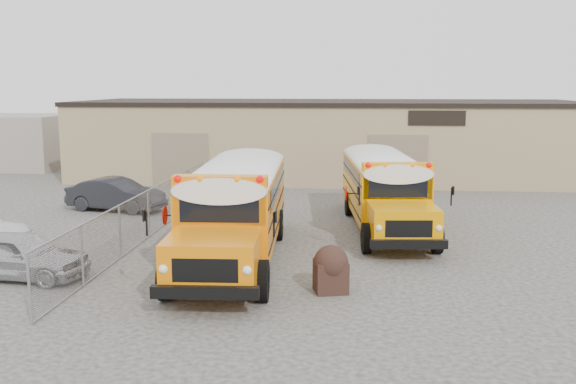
# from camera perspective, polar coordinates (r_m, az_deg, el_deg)

# --- Properties ---
(ground) EXTENTS (120.00, 120.00, 0.00)m
(ground) POSITION_cam_1_polar(r_m,az_deg,el_deg) (20.70, 1.26, -6.37)
(ground) COLOR #302F2C
(ground) RESTS_ON ground
(warehouse) EXTENTS (30.20, 10.20, 4.67)m
(warehouse) POSITION_cam_1_polar(r_m,az_deg,el_deg) (40.01, 3.51, 4.81)
(warehouse) COLOR #9C8360
(warehouse) RESTS_ON ground
(chainlink_fence) EXTENTS (0.07, 18.07, 1.81)m
(chainlink_fence) POSITION_cam_1_polar(r_m,az_deg,el_deg) (24.53, -12.29, -1.90)
(chainlink_fence) COLOR gray
(chainlink_fence) RESTS_ON ground
(distant_building_left) EXTENTS (8.00, 6.00, 3.60)m
(distant_building_left) POSITION_cam_1_polar(r_m,az_deg,el_deg) (48.16, -23.62, 4.15)
(distant_building_left) COLOR gray
(distant_building_left) RESTS_ON ground
(school_bus_left) EXTENTS (3.46, 11.11, 3.22)m
(school_bus_left) POSITION_cam_1_polar(r_m,az_deg,el_deg) (27.83, -2.96, 1.66)
(school_bus_left) COLOR orange
(school_bus_left) RESTS_ON ground
(school_bus_right) EXTENTS (3.51, 10.43, 2.99)m
(school_bus_right) POSITION_cam_1_polar(r_m,az_deg,el_deg) (32.09, 6.92, 2.43)
(school_bus_right) COLOR orange
(school_bus_right) RESTS_ON ground
(tarp_bundle) EXTENTS (1.04, 0.98, 1.32)m
(tarp_bundle) POSITION_cam_1_polar(r_m,az_deg,el_deg) (17.83, 3.82, -6.77)
(tarp_bundle) COLOR black
(tarp_bundle) RESTS_ON ground
(car_silver) EXTENTS (4.29, 2.11, 1.41)m
(car_silver) POSITION_cam_1_polar(r_m,az_deg,el_deg) (20.59, -22.82, -5.19)
(car_silver) COLOR #BCBDC2
(car_silver) RESTS_ON ground
(car_dark) EXTENTS (4.71, 2.50, 1.48)m
(car_dark) POSITION_cam_1_polar(r_m,az_deg,el_deg) (30.10, -15.03, -0.22)
(car_dark) COLOR black
(car_dark) RESTS_ON ground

